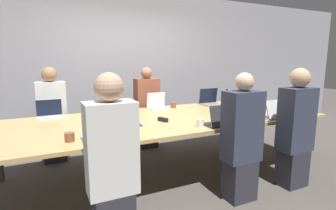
# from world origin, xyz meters

# --- Properties ---
(ground_plane) EXTENTS (24.00, 24.00, 0.00)m
(ground_plane) POSITION_xyz_m (0.00, 0.00, 0.00)
(ground_plane) COLOR #4C4742
(curtain_wall) EXTENTS (12.00, 0.06, 2.80)m
(curtain_wall) POSITION_xyz_m (0.00, 1.82, 1.40)
(curtain_wall) COLOR #9999A3
(curtain_wall) RESTS_ON ground_plane
(conference_table) EXTENTS (4.35, 1.61, 0.75)m
(conference_table) POSITION_xyz_m (0.00, 0.00, 0.71)
(conference_table) COLOR tan
(conference_table) RESTS_ON ground_plane
(laptop_far_right) EXTENTS (0.36, 0.27, 0.28)m
(laptop_far_right) POSITION_xyz_m (1.16, 0.60, 0.83)
(laptop_far_right) COLOR gray
(laptop_far_right) RESTS_ON conference_table
(bottle_far_right) EXTENTS (0.07, 0.07, 0.27)m
(bottle_far_right) POSITION_xyz_m (1.41, 0.47, 0.87)
(bottle_far_right) COLOR black
(bottle_far_right) RESTS_ON conference_table
(laptop_near_midright) EXTENTS (0.32, 0.25, 0.25)m
(laptop_near_midright) POSITION_xyz_m (0.41, -0.68, 0.83)
(laptop_near_midright) COLOR #333338
(laptop_near_midright) RESTS_ON conference_table
(person_near_midright) EXTENTS (0.40, 0.24, 1.40)m
(person_near_midright) POSITION_xyz_m (0.44, -1.02, 0.67)
(person_near_midright) COLOR #2D2D38
(person_near_midright) RESTS_ON ground_plane
(cup_near_midright) EXTENTS (0.08, 0.08, 0.09)m
(cup_near_midright) POSITION_xyz_m (0.17, -0.62, 0.80)
(cup_near_midright) COLOR white
(cup_near_midright) RESTS_ON conference_table
(laptop_far_left) EXTENTS (0.32, 0.24, 0.25)m
(laptop_far_left) POSITION_xyz_m (-1.38, 0.67, 0.83)
(laptop_far_left) COLOR silver
(laptop_far_left) RESTS_ON conference_table
(person_far_left) EXTENTS (0.40, 0.24, 1.42)m
(person_far_left) POSITION_xyz_m (-1.33, 1.05, 0.69)
(person_far_left) COLOR #2D2D38
(person_far_left) RESTS_ON ground_plane
(laptop_far_center) EXTENTS (0.31, 0.24, 0.25)m
(laptop_far_center) POSITION_xyz_m (0.19, 0.66, 0.83)
(laptop_far_center) COLOR silver
(laptop_far_center) RESTS_ON conference_table
(person_far_center) EXTENTS (0.40, 0.24, 1.39)m
(person_far_center) POSITION_xyz_m (0.16, 1.05, 0.67)
(person_far_center) COLOR #2D2D38
(person_far_center) RESTS_ON ground_plane
(cup_far_center) EXTENTS (0.08, 0.08, 0.09)m
(cup_far_center) POSITION_xyz_m (0.44, 0.59, 0.80)
(cup_far_center) COLOR brown
(cup_far_center) RESTS_ON conference_table
(laptop_near_left) EXTENTS (0.35, 0.27, 0.26)m
(laptop_near_left) POSITION_xyz_m (-0.96, -0.62, 0.83)
(laptop_near_left) COLOR #B7B7BC
(laptop_near_left) RESTS_ON conference_table
(person_near_left) EXTENTS (0.40, 0.24, 1.43)m
(person_near_left) POSITION_xyz_m (-0.98, -1.10, 0.70)
(person_near_left) COLOR #2D2D38
(person_near_left) RESTS_ON ground_plane
(cup_near_left) EXTENTS (0.09, 0.09, 0.09)m
(cup_near_left) POSITION_xyz_m (-1.24, -0.53, 0.80)
(cup_near_left) COLOR brown
(cup_near_left) RESTS_ON conference_table
(bottle_near_left) EXTENTS (0.08, 0.08, 0.26)m
(bottle_near_left) POSITION_xyz_m (-0.68, -0.50, 0.87)
(bottle_near_left) COLOR green
(bottle_near_left) RESTS_ON conference_table
(laptop_near_right) EXTENTS (0.36, 0.25, 0.25)m
(laptop_near_right) POSITION_xyz_m (1.32, -0.65, 0.83)
(laptop_near_right) COLOR silver
(laptop_near_right) RESTS_ON conference_table
(person_near_right) EXTENTS (0.40, 0.24, 1.43)m
(person_near_right) POSITION_xyz_m (1.24, -1.05, 0.70)
(person_near_right) COLOR #2D2D38
(person_near_right) RESTS_ON ground_plane
(stapler) EXTENTS (0.09, 0.16, 0.05)m
(stapler) POSITION_xyz_m (-0.10, -0.18, 0.78)
(stapler) COLOR black
(stapler) RESTS_ON conference_table
(notebook) EXTENTS (0.22, 0.16, 0.02)m
(notebook) POSITION_xyz_m (-0.52, -0.23, 0.76)
(notebook) COLOR #2D4C8C
(notebook) RESTS_ON conference_table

